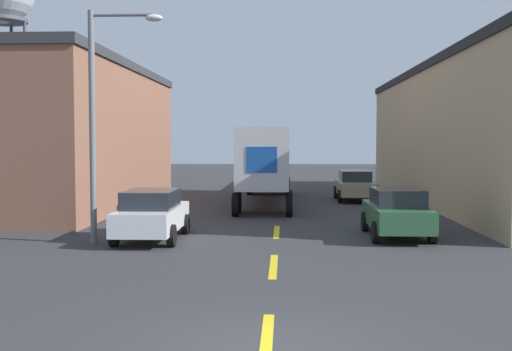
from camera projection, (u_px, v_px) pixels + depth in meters
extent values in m
plane|color=#333335|center=(266.00, 350.00, 10.04)|extent=(160.00, 160.00, 0.00)
cube|color=yellow|center=(267.00, 341.00, 10.44)|extent=(0.20, 3.24, 0.01)
cube|color=yellow|center=(273.00, 266.00, 16.73)|extent=(0.20, 3.24, 0.01)
cube|color=yellow|center=(277.00, 232.00, 23.01)|extent=(0.20, 3.24, 0.01)
cube|color=brown|center=(42.00, 139.00, 32.57)|extent=(9.78, 19.21, 6.71)
cube|color=#333338|center=(40.00, 69.00, 32.37)|extent=(9.98, 19.41, 0.40)
cube|color=tan|center=(496.00, 139.00, 33.67)|extent=(8.35, 29.10, 6.77)
cube|color=#232326|center=(497.00, 70.00, 33.48)|extent=(8.55, 29.30, 0.40)
cube|color=#B21919|center=(269.00, 160.00, 39.42)|extent=(2.21, 2.65, 3.10)
cube|color=silver|center=(265.00, 156.00, 32.27)|extent=(2.35, 11.04, 2.73)
cube|color=#194CA3|center=(262.00, 160.00, 26.75)|extent=(1.28, 0.03, 1.09)
cylinder|color=black|center=(287.00, 185.00, 39.79)|extent=(0.28, 1.02, 1.02)
cylinder|color=black|center=(250.00, 185.00, 39.88)|extent=(0.28, 1.02, 1.02)
cylinder|color=black|center=(288.00, 186.00, 38.73)|extent=(0.28, 1.02, 1.02)
cylinder|color=black|center=(249.00, 186.00, 38.83)|extent=(0.28, 1.02, 1.02)
cylinder|color=black|center=(289.00, 202.00, 29.02)|extent=(0.28, 1.02, 1.02)
cylinder|color=black|center=(238.00, 202.00, 29.12)|extent=(0.28, 1.02, 1.02)
cylinder|color=black|center=(289.00, 205.00, 27.62)|extent=(0.28, 1.02, 1.02)
cylinder|color=black|center=(236.00, 205.00, 27.72)|extent=(0.28, 1.02, 1.02)
cube|color=silver|center=(152.00, 218.00, 21.13)|extent=(1.79, 4.47, 0.73)
cube|color=#23282D|center=(151.00, 199.00, 20.96)|extent=(1.58, 2.33, 0.58)
cylinder|color=black|center=(186.00, 224.00, 22.49)|extent=(0.22, 0.70, 0.70)
cylinder|color=black|center=(135.00, 224.00, 22.57)|extent=(0.22, 0.70, 0.70)
cylinder|color=black|center=(172.00, 236.00, 19.72)|extent=(0.22, 0.70, 0.70)
cylinder|color=black|center=(114.00, 235.00, 19.80)|extent=(0.22, 0.70, 0.70)
cube|color=#2D5B38|center=(396.00, 216.00, 21.77)|extent=(1.79, 4.47, 0.73)
cube|color=#23282D|center=(397.00, 197.00, 21.61)|extent=(1.58, 2.33, 0.58)
cylinder|color=black|center=(415.00, 222.00, 23.14)|extent=(0.22, 0.70, 0.70)
cylinder|color=black|center=(365.00, 221.00, 23.22)|extent=(0.22, 0.70, 0.70)
cylinder|color=black|center=(432.00, 233.00, 20.37)|extent=(0.22, 0.70, 0.70)
cylinder|color=black|center=(376.00, 232.00, 20.45)|extent=(0.22, 0.70, 0.70)
cube|color=tan|center=(354.00, 188.00, 34.91)|extent=(1.79, 4.47, 0.73)
cube|color=#23282D|center=(355.00, 176.00, 34.74)|extent=(1.58, 2.33, 0.58)
cylinder|color=black|center=(368.00, 192.00, 36.27)|extent=(0.22, 0.70, 0.70)
cylinder|color=black|center=(336.00, 192.00, 36.35)|extent=(0.22, 0.70, 0.70)
cylinder|color=black|center=(375.00, 197.00, 33.51)|extent=(0.22, 0.70, 0.70)
cylinder|color=black|center=(340.00, 196.00, 33.59)|extent=(0.22, 0.70, 0.70)
cylinder|color=#47474C|center=(26.00, 98.00, 55.85)|extent=(0.28, 0.28, 13.91)
cylinder|color=#47474C|center=(13.00, 100.00, 58.04)|extent=(0.28, 0.28, 13.91)
cylinder|color=#4C4C51|center=(1.00, 20.00, 55.57)|extent=(4.49, 4.49, 0.30)
cylinder|color=slate|center=(92.00, 128.00, 20.23)|extent=(0.20, 0.20, 7.35)
cylinder|color=slate|center=(122.00, 15.00, 20.00)|extent=(1.99, 0.11, 0.11)
ellipsoid|color=silver|center=(154.00, 18.00, 19.96)|extent=(0.56, 0.32, 0.22)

